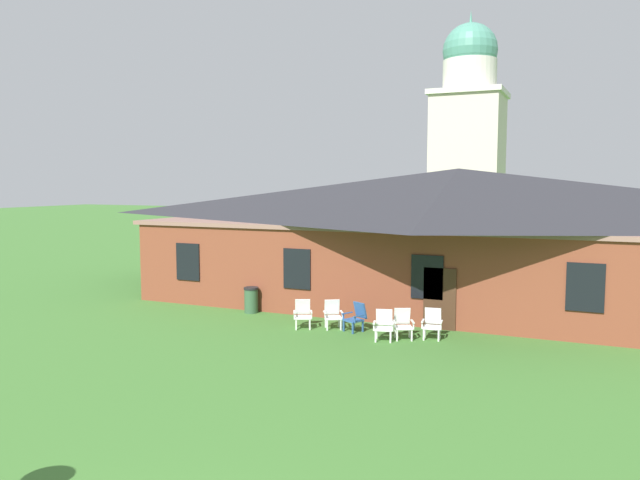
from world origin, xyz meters
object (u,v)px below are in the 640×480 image
lawn_chair_near_door (333,314)px  trash_bin (251,300)px  lawn_chair_left_end (356,316)px  lawn_chair_middle (384,324)px  lawn_chair_by_porch (303,313)px  lawn_chair_far_side (432,323)px  lawn_chair_right_end (403,323)px

lawn_chair_near_door → trash_bin: bearing=165.3°
lawn_chair_left_end → lawn_chair_middle: bearing=-30.9°
lawn_chair_by_porch → lawn_chair_far_side: size_ratio=1.00×
trash_bin → lawn_chair_left_end: bearing=-12.9°
lawn_chair_middle → lawn_chair_far_side: (1.35, 0.81, 0.00)m
lawn_chair_by_porch → lawn_chair_left_end: bearing=8.9°
lawn_chair_near_door → lawn_chair_far_side: 3.43m
lawn_chair_middle → trash_bin: size_ratio=0.98×
lawn_chair_by_porch → lawn_chair_left_end: size_ratio=1.00×
lawn_chair_by_porch → trash_bin: (-2.82, 1.35, -0.00)m
trash_bin → lawn_chair_far_side: bearing=-7.7°
lawn_chair_left_end → lawn_chair_right_end: bearing=-10.2°
lawn_chair_left_end → lawn_chair_by_porch: bearing=-171.1°
lawn_chair_by_porch → lawn_chair_right_end: same height
lawn_chair_near_door → lawn_chair_left_end: 0.88m
lawn_chair_left_end → lawn_chair_near_door: bearing=175.3°
lawn_chair_left_end → lawn_chair_middle: size_ratio=1.00×
lawn_chair_by_porch → lawn_chair_left_end: (1.84, 0.29, 0.00)m
lawn_chair_near_door → lawn_chair_left_end: size_ratio=1.00×
lawn_chair_near_door → lawn_chair_left_end: (0.88, -0.07, 0.00)m
lawn_chair_by_porch → lawn_chair_middle: bearing=-8.1°
lawn_chair_right_end → lawn_chair_near_door: bearing=171.7°
lawn_chair_left_end → lawn_chair_far_side: same height
lawn_chair_by_porch → lawn_chair_near_door: bearing=20.6°
lawn_chair_far_side → lawn_chair_near_door: bearing=-179.6°
trash_bin → lawn_chair_middle: bearing=-16.9°
lawn_chair_by_porch → trash_bin: bearing=154.4°
lawn_chair_by_porch → lawn_chair_near_door: size_ratio=1.00×
lawn_chair_near_door → lawn_chair_right_end: size_ratio=1.00×
lawn_chair_middle → lawn_chair_right_end: size_ratio=1.00×
lawn_chair_by_porch → lawn_chair_near_door: 1.02m
lawn_chair_right_end → trash_bin: 6.50m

